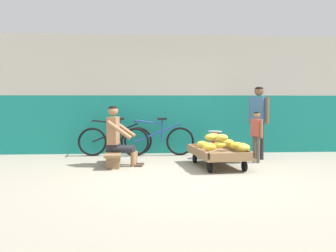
{
  "coord_description": "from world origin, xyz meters",
  "views": [
    {
      "loc": [
        -0.73,
        -5.75,
        1.23
      ],
      "look_at": [
        -0.29,
        1.35,
        0.75
      ],
      "focal_mm": 39.69,
      "sensor_mm": 36.0,
      "label": 1
    }
  ],
  "objects": [
    {
      "name": "back_wall",
      "position": [
        0.0,
        3.06,
        1.38
      ],
      "size": [
        16.0,
        0.3,
        2.76
      ],
      "color": "#19847A",
      "rests_on": "ground"
    },
    {
      "name": "weighing_scale",
      "position": [
        0.75,
        2.04,
        0.45
      ],
      "size": [
        0.3,
        0.3,
        0.29
      ],
      "color": "#28282D",
      "rests_on": "plastic_crate"
    },
    {
      "name": "ground_plane",
      "position": [
        0.0,
        0.0,
        0.0
      ],
      "size": [
        80.0,
        80.0,
        0.0
      ],
      "primitive_type": "plane",
      "color": "gray"
    },
    {
      "name": "bicycle_far_left",
      "position": [
        -0.45,
        2.52,
        0.35
      ],
      "size": [
        1.66,
        0.48,
        0.86
      ],
      "color": "black",
      "rests_on": "ground"
    },
    {
      "name": "customer_child",
      "position": [
        1.48,
        1.48,
        0.63
      ],
      "size": [
        0.21,
        0.3,
        1.02
      ],
      "color": "brown",
      "rests_on": "ground"
    },
    {
      "name": "shopping_bag",
      "position": [
        0.67,
        1.63,
        0.12
      ],
      "size": [
        0.18,
        0.12,
        0.24
      ],
      "primitive_type": "cube",
      "color": "silver",
      "rests_on": "ground"
    },
    {
      "name": "bicycle_near_left",
      "position": [
        -1.41,
        2.63,
        0.35
      ],
      "size": [
        1.65,
        0.48,
        0.86
      ],
      "color": "black",
      "rests_on": "ground"
    },
    {
      "name": "low_bench",
      "position": [
        -1.34,
        1.33,
        0.2
      ],
      "size": [
        0.35,
        1.11,
        0.27
      ],
      "color": "olive",
      "rests_on": "ground"
    },
    {
      "name": "vendor_seated",
      "position": [
        -1.25,
        1.31,
        0.57
      ],
      "size": [
        0.71,
        0.54,
        1.14
      ],
      "color": "#9E704C",
      "rests_on": "ground"
    },
    {
      "name": "banana_cart",
      "position": [
        0.62,
        1.05,
        0.24
      ],
      "size": [
        1.02,
        1.53,
        0.36
      ],
      "color": "#8E6B47",
      "rests_on": "ground"
    },
    {
      "name": "customer_adult",
      "position": [
        1.66,
        1.92,
        0.95
      ],
      "size": [
        0.35,
        0.41,
        1.53
      ],
      "color": "#232328",
      "rests_on": "ground"
    },
    {
      "name": "banana_pile",
      "position": [
        0.66,
        0.92,
        0.46
      ],
      "size": [
        0.92,
        1.04,
        0.26
      ],
      "color": "gold",
      "rests_on": "banana_cart"
    },
    {
      "name": "plastic_crate",
      "position": [
        0.75,
        2.04,
        0.15
      ],
      "size": [
        0.36,
        0.28,
        0.3
      ],
      "color": "#234CA8",
      "rests_on": "ground"
    }
  ]
}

